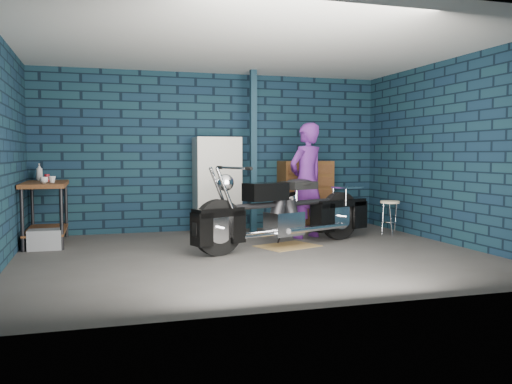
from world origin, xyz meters
TOP-DOWN VIEW (x-y plane):
  - ground at (0.00, 0.00)m, footprint 6.00×6.00m
  - room_walls at (0.00, 0.55)m, footprint 6.02×5.01m
  - support_post at (0.55, 1.95)m, footprint 0.10×0.10m
  - workbench at (-2.68, 1.75)m, footprint 0.60×1.40m
  - drip_mat at (0.65, 0.53)m, footprint 0.97×0.85m
  - motorcycle at (0.65, 0.53)m, footprint 2.71×1.59m
  - person at (1.20, 1.20)m, footprint 0.78×0.67m
  - storage_bin at (-2.66, 1.25)m, footprint 0.44×0.31m
  - locker at (-0.01, 2.23)m, footprint 0.75×0.53m
  - tool_chest at (1.60, 2.23)m, footprint 0.90×0.50m
  - shop_stool at (2.59, 1.05)m, footprint 0.35×0.35m
  - cup_a at (-2.67, 1.43)m, footprint 0.14×0.14m
  - cup_b at (-2.57, 1.50)m, footprint 0.10×0.10m
  - mug_red at (-2.67, 1.98)m, footprint 0.09×0.09m
  - bottle at (-2.80, 2.26)m, footprint 0.11×0.11m

SIDE VIEW (x-z plane):
  - ground at x=0.00m, z-range 0.00..0.00m
  - drip_mat at x=0.65m, z-range 0.00..0.01m
  - storage_bin at x=-2.66m, z-range 0.00..0.28m
  - shop_stool at x=2.59m, z-range 0.00..0.56m
  - workbench at x=-2.68m, z-range 0.00..0.91m
  - motorcycle at x=0.65m, z-range 0.00..1.16m
  - tool_chest at x=1.60m, z-range 0.00..1.20m
  - locker at x=-0.01m, z-range 0.00..1.60m
  - person at x=1.20m, z-range 0.00..1.80m
  - cup_a at x=-2.67m, z-range 0.91..1.00m
  - cup_b at x=-2.57m, z-range 0.91..1.00m
  - mug_red at x=-2.67m, z-range 0.91..1.02m
  - bottle at x=-2.80m, z-range 0.91..1.17m
  - support_post at x=0.55m, z-range 0.00..2.70m
  - room_walls at x=0.00m, z-range 0.55..3.26m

